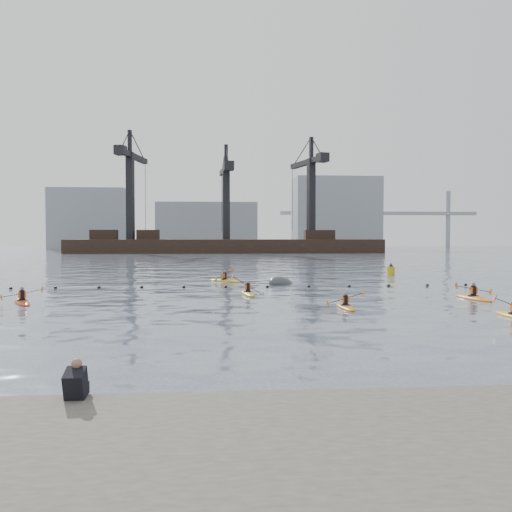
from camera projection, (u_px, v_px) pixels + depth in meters
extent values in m
plane|color=#374251|center=(306.00, 355.00, 16.68)|extent=(400.00, 400.00, 0.00)
cube|color=#4C443D|center=(413.00, 491.00, 7.71)|extent=(18.00, 7.00, 1.00)
cube|color=black|center=(76.00, 384.00, 10.45)|extent=(0.38, 0.60, 0.67)
cube|color=black|center=(79.00, 389.00, 10.67)|extent=(0.34, 0.40, 0.24)
sphere|color=#8C6651|center=(77.00, 364.00, 10.53)|extent=(0.21, 0.21, 0.21)
sphere|color=black|center=(11.00, 289.00, 37.78)|extent=(0.24, 0.24, 0.24)
sphere|color=black|center=(56.00, 288.00, 38.18)|extent=(0.24, 0.24, 0.24)
sphere|color=black|center=(99.00, 288.00, 38.49)|extent=(0.24, 0.24, 0.24)
sphere|color=black|center=(142.00, 287.00, 38.69)|extent=(0.24, 0.24, 0.24)
sphere|color=black|center=(184.00, 287.00, 38.79)|extent=(0.24, 0.24, 0.24)
sphere|color=black|center=(226.00, 287.00, 38.85)|extent=(0.24, 0.24, 0.24)
sphere|color=black|center=(267.00, 287.00, 38.96)|extent=(0.24, 0.24, 0.24)
sphere|color=black|center=(309.00, 287.00, 39.16)|extent=(0.24, 0.24, 0.24)
sphere|color=black|center=(349.00, 286.00, 39.48)|extent=(0.24, 0.24, 0.24)
sphere|color=black|center=(389.00, 286.00, 39.87)|extent=(0.24, 0.24, 0.24)
sphere|color=black|center=(427.00, 285.00, 40.26)|extent=(0.24, 0.24, 0.24)
sphere|color=black|center=(466.00, 285.00, 40.58)|extent=(0.24, 0.24, 0.24)
cube|color=black|center=(226.00, 249.00, 126.25)|extent=(72.00, 12.00, 4.50)
cube|color=black|center=(104.00, 235.00, 123.97)|extent=(6.00, 3.00, 2.20)
cube|color=black|center=(148.00, 235.00, 124.75)|extent=(5.00, 3.00, 2.20)
cube|color=black|center=(319.00, 235.00, 127.84)|extent=(7.00, 3.00, 2.20)
cube|color=black|center=(130.00, 196.00, 124.13)|extent=(1.85, 1.85, 20.00)
cube|color=black|center=(134.00, 156.00, 126.48)|extent=(4.31, 17.93, 1.20)
cube|color=black|center=(120.00, 150.00, 117.53)|extent=(2.62, 2.94, 2.00)
cube|color=black|center=(130.00, 141.00, 123.69)|extent=(0.93, 0.93, 5.00)
cube|color=black|center=(226.00, 203.00, 125.88)|extent=(1.73, 1.73, 17.00)
cube|color=black|center=(225.00, 170.00, 127.82)|extent=(2.50, 15.05, 1.20)
cube|color=black|center=(229.00, 166.00, 120.43)|extent=(2.42, 2.78, 2.00)
cube|color=black|center=(226.00, 155.00, 125.49)|extent=(0.87, 0.87, 5.00)
cube|color=black|center=(311.00, 199.00, 127.39)|extent=(1.96, 1.96, 19.00)
cube|color=black|center=(307.00, 162.00, 129.48)|extent=(5.56, 16.73, 1.20)
cube|color=black|center=(323.00, 158.00, 121.47)|extent=(2.80, 3.08, 2.00)
cube|color=black|center=(311.00, 148.00, 126.97)|extent=(0.98, 0.98, 5.00)
cube|color=gray|center=(90.00, 219.00, 162.73)|extent=(22.00, 14.00, 18.00)
cube|color=gray|center=(207.00, 226.00, 165.51)|extent=(30.00, 14.00, 14.00)
cube|color=gray|center=(336.00, 213.00, 168.46)|extent=(26.00, 14.00, 22.00)
cube|color=gray|center=(379.00, 213.00, 189.90)|extent=(70.00, 2.00, 1.20)
cylinder|color=gray|center=(309.00, 219.00, 188.04)|extent=(1.60, 1.60, 20.00)
cylinder|color=gray|center=(448.00, 219.00, 191.90)|extent=(1.60, 1.60, 20.00)
ellipsoid|color=#C26912|center=(345.00, 307.00, 27.62)|extent=(0.65, 2.92, 0.29)
cylinder|color=black|center=(345.00, 305.00, 27.62)|extent=(0.56, 0.56, 0.05)
cylinder|color=black|center=(345.00, 300.00, 27.61)|extent=(0.27, 0.27, 0.47)
cube|color=#E9510C|center=(345.00, 300.00, 27.61)|extent=(0.33, 0.21, 0.31)
sphere|color=#8C6651|center=(345.00, 294.00, 27.60)|extent=(0.19, 0.19, 0.19)
cylinder|color=black|center=(345.00, 298.00, 27.61)|extent=(1.94, 0.08, 0.57)
cube|color=#D85914|center=(328.00, 303.00, 27.52)|extent=(0.13, 0.13, 0.31)
cube|color=#D85914|center=(363.00, 293.00, 27.69)|extent=(0.13, 0.13, 0.31)
cube|color=#D85914|center=(495.00, 298.00, 24.37)|extent=(0.16, 0.13, 0.32)
ellipsoid|color=red|center=(22.00, 303.00, 29.58)|extent=(2.07, 3.20, 0.33)
cylinder|color=black|center=(22.00, 300.00, 29.57)|extent=(0.82, 0.82, 0.06)
cylinder|color=black|center=(22.00, 295.00, 29.56)|extent=(0.31, 0.31, 0.53)
cube|color=#E9510C|center=(22.00, 295.00, 29.56)|extent=(0.43, 0.37, 0.35)
sphere|color=#8C6651|center=(22.00, 289.00, 29.55)|extent=(0.21, 0.21, 0.21)
cylinder|color=black|center=(22.00, 293.00, 29.56)|extent=(1.99, 1.05, 0.38)
cube|color=#D85914|center=(1.00, 297.00, 29.02)|extent=(0.16, 0.17, 0.35)
cube|color=#D85914|center=(42.00, 289.00, 30.10)|extent=(0.16, 0.17, 0.35)
ellipsoid|color=gold|center=(248.00, 294.00, 34.20)|extent=(1.03, 3.21, 0.32)
cylinder|color=black|center=(248.00, 292.00, 34.20)|extent=(0.66, 0.66, 0.06)
cylinder|color=black|center=(248.00, 287.00, 34.19)|extent=(0.30, 0.30, 0.51)
cube|color=#E9510C|center=(248.00, 287.00, 34.19)|extent=(0.38, 0.26, 0.33)
sphere|color=#8C6651|center=(248.00, 282.00, 34.18)|extent=(0.21, 0.21, 0.21)
cylinder|color=black|center=(248.00, 286.00, 34.19)|extent=(1.85, 0.27, 1.17)
cube|color=#D85914|center=(232.00, 278.00, 33.96)|extent=(0.23, 0.16, 0.31)
cube|color=#D85914|center=(263.00, 294.00, 34.41)|extent=(0.23, 0.16, 0.31)
ellipsoid|color=orange|center=(473.00, 298.00, 31.65)|extent=(1.13, 3.54, 0.35)
cylinder|color=black|center=(473.00, 296.00, 31.65)|extent=(0.73, 0.73, 0.07)
cylinder|color=black|center=(473.00, 291.00, 31.63)|extent=(0.33, 0.33, 0.57)
cube|color=#E9510C|center=(473.00, 290.00, 31.63)|extent=(0.42, 0.29, 0.37)
sphere|color=#8C6651|center=(474.00, 284.00, 31.62)|extent=(0.23, 0.23, 0.23)
cylinder|color=black|center=(473.00, 289.00, 31.63)|extent=(2.34, 0.34, 0.48)
cube|color=#D85914|center=(490.00, 292.00, 31.86)|extent=(0.14, 0.17, 0.37)
cube|color=#D85914|center=(456.00, 286.00, 31.40)|extent=(0.14, 0.17, 0.37)
ellipsoid|color=yellow|center=(225.00, 281.00, 44.24)|extent=(2.81, 2.72, 0.33)
cylinder|color=black|center=(225.00, 279.00, 44.24)|extent=(0.86, 0.86, 0.06)
cylinder|color=black|center=(225.00, 276.00, 44.23)|extent=(0.31, 0.31, 0.53)
cube|color=#E9510C|center=(225.00, 276.00, 44.23)|extent=(0.42, 0.42, 0.35)
sphere|color=#8C6651|center=(225.00, 271.00, 44.22)|extent=(0.21, 0.21, 0.21)
cylinder|color=black|center=(225.00, 275.00, 44.23)|extent=(1.50, 1.56, 0.77)
cube|color=#D85914|center=(216.00, 280.00, 43.43)|extent=(0.21, 0.22, 0.34)
cube|color=#D85914|center=(233.00, 270.00, 45.02)|extent=(0.21, 0.22, 0.34)
ellipsoid|color=#383B3D|center=(281.00, 284.00, 41.70)|extent=(2.87, 2.84, 1.68)
cylinder|color=yellow|center=(391.00, 272.00, 51.63)|extent=(0.74, 0.74, 0.96)
cone|color=black|center=(391.00, 265.00, 51.60)|extent=(0.47, 0.47, 0.37)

